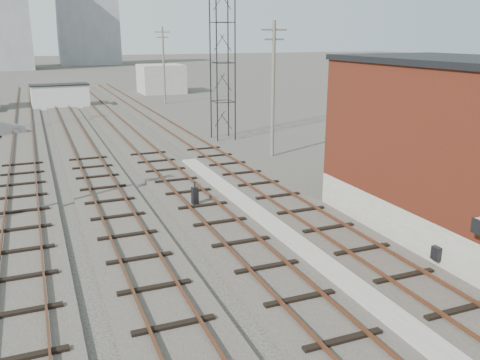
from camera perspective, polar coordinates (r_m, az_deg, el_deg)
ground at (r=64.02m, az=-14.54°, el=8.23°), size 320.00×320.00×0.00m
track_right at (r=44.08m, az=-7.39°, el=5.43°), size 3.20×90.00×0.39m
track_mid_right at (r=43.26m, az=-12.53°, el=4.98°), size 3.20×90.00×0.39m
track_mid_left at (r=42.79m, az=-17.82°, el=4.47°), size 3.20×90.00×0.39m
track_left at (r=42.69m, az=-23.17°, el=3.92°), size 3.20×90.00×0.39m
platform_curb at (r=20.77m, az=5.45°, el=-6.60°), size 0.90×28.00×0.26m
brick_building at (r=22.35m, az=24.33°, el=3.07°), size 6.54×12.20×7.22m
lattice_tower at (r=40.45m, az=-1.99°, el=15.15°), size 1.60×1.60×15.00m
utility_pole_right_a at (r=34.55m, az=3.74°, el=10.50°), size 1.80×0.24×9.00m
utility_pole_right_b at (r=62.84m, az=-8.57°, el=12.82°), size 1.80×0.24×9.00m
apartment_right at (r=153.90m, az=-16.82°, el=17.17°), size 16.00×12.00×26.00m
shed_right at (r=75.25m, az=-8.85°, el=11.16°), size 6.00×6.00×4.00m
switch_stand at (r=24.58m, az=-5.08°, el=-1.85°), size 0.32×0.32×1.23m
site_trailer at (r=62.33m, az=-19.54°, el=8.89°), size 6.50×2.99×2.70m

